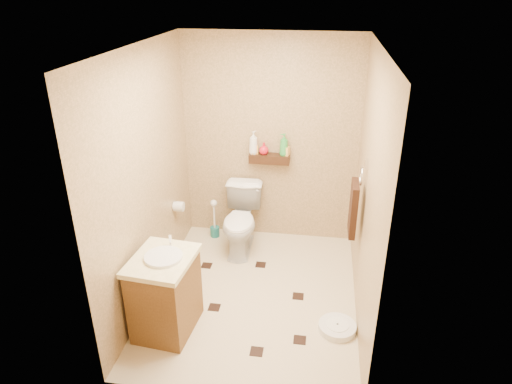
# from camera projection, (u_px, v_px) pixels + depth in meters

# --- Properties ---
(ground) EXTENTS (2.50, 2.50, 0.00)m
(ground) POSITION_uv_depth(u_px,v_px,m) (254.00, 295.00, 4.58)
(ground) COLOR beige
(ground) RESTS_ON ground
(wall_back) EXTENTS (2.00, 0.04, 2.40)m
(wall_back) POSITION_uv_depth(u_px,v_px,m) (270.00, 141.00, 5.18)
(wall_back) COLOR tan
(wall_back) RESTS_ON ground
(wall_front) EXTENTS (2.00, 0.04, 2.40)m
(wall_front) POSITION_uv_depth(u_px,v_px,m) (224.00, 266.00, 2.95)
(wall_front) COLOR tan
(wall_front) RESTS_ON ground
(wall_left) EXTENTS (0.04, 2.50, 2.40)m
(wall_left) POSITION_uv_depth(u_px,v_px,m) (147.00, 180.00, 4.20)
(wall_left) COLOR tan
(wall_left) RESTS_ON ground
(wall_right) EXTENTS (0.04, 2.50, 2.40)m
(wall_right) POSITION_uv_depth(u_px,v_px,m) (368.00, 194.00, 3.93)
(wall_right) COLOR tan
(wall_right) RESTS_ON ground
(ceiling) EXTENTS (2.00, 2.50, 0.02)m
(ceiling) POSITION_uv_depth(u_px,v_px,m) (253.00, 47.00, 3.55)
(ceiling) COLOR white
(ceiling) RESTS_ON wall_back
(wall_shelf) EXTENTS (0.46, 0.14, 0.10)m
(wall_shelf) POSITION_uv_depth(u_px,v_px,m) (269.00, 159.00, 5.19)
(wall_shelf) COLOR #34190E
(wall_shelf) RESTS_ON wall_back
(floor_accents) EXTENTS (1.20, 1.40, 0.01)m
(floor_accents) POSITION_uv_depth(u_px,v_px,m) (255.00, 301.00, 4.49)
(floor_accents) COLOR black
(floor_accents) RESTS_ON ground
(toilet) EXTENTS (0.44, 0.75, 0.75)m
(toilet) POSITION_uv_depth(u_px,v_px,m) (241.00, 221.00, 5.20)
(toilet) COLOR white
(toilet) RESTS_ON ground
(vanity) EXTENTS (0.56, 0.66, 0.86)m
(vanity) POSITION_uv_depth(u_px,v_px,m) (165.00, 293.00, 4.00)
(vanity) COLOR brown
(vanity) RESTS_ON ground
(bathroom_scale) EXTENTS (0.42, 0.42, 0.07)m
(bathroom_scale) POSITION_uv_depth(u_px,v_px,m) (337.00, 327.00, 4.11)
(bathroom_scale) COLOR white
(bathroom_scale) RESTS_ON ground
(toilet_brush) EXTENTS (0.11, 0.11, 0.49)m
(toilet_brush) POSITION_uv_depth(u_px,v_px,m) (215.00, 224.00, 5.55)
(toilet_brush) COLOR #196765
(toilet_brush) RESTS_ON ground
(towel_ring) EXTENTS (0.12, 0.30, 0.76)m
(towel_ring) POSITION_uv_depth(u_px,v_px,m) (354.00, 206.00, 4.27)
(towel_ring) COLOR silver
(towel_ring) RESTS_ON wall_right
(toilet_paper) EXTENTS (0.12, 0.11, 0.12)m
(toilet_paper) POSITION_uv_depth(u_px,v_px,m) (179.00, 206.00, 5.03)
(toilet_paper) COLOR white
(toilet_paper) RESTS_ON wall_left
(bottle_a) EXTENTS (0.14, 0.14, 0.26)m
(bottle_a) POSITION_uv_depth(u_px,v_px,m) (253.00, 143.00, 5.13)
(bottle_a) COLOR silver
(bottle_a) RESTS_ON wall_shelf
(bottle_b) EXTENTS (0.09, 0.09, 0.15)m
(bottle_b) POSITION_uv_depth(u_px,v_px,m) (254.00, 147.00, 5.16)
(bottle_b) COLOR #FFA835
(bottle_b) RESTS_ON wall_shelf
(bottle_c) EXTENTS (0.15, 0.15, 0.14)m
(bottle_c) POSITION_uv_depth(u_px,v_px,m) (264.00, 148.00, 5.15)
(bottle_c) COLOR red
(bottle_c) RESTS_ON wall_shelf
(bottle_d) EXTENTS (0.13, 0.13, 0.25)m
(bottle_d) POSITION_uv_depth(u_px,v_px,m) (284.00, 145.00, 5.09)
(bottle_d) COLOR green
(bottle_d) RESTS_ON wall_shelf
(bottle_e) EXTENTS (0.09, 0.09, 0.15)m
(bottle_e) POSITION_uv_depth(u_px,v_px,m) (286.00, 149.00, 5.11)
(bottle_e) COLOR #EEB34F
(bottle_e) RESTS_ON wall_shelf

